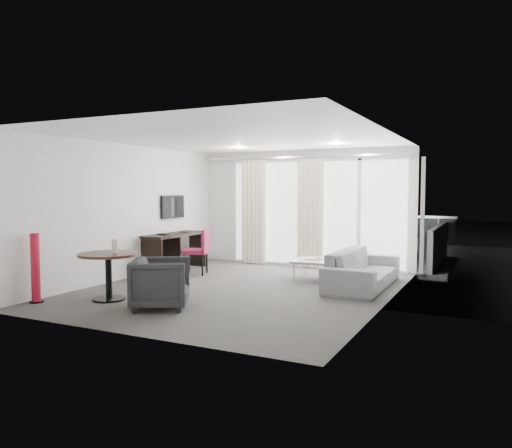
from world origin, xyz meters
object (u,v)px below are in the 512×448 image
at_px(desk_chair, 196,252).
at_px(round_table, 109,277).
at_px(red_lamp, 35,268).
at_px(rattan_chair_a, 374,247).
at_px(sofa, 363,269).
at_px(coffee_table, 318,270).
at_px(desk, 175,252).
at_px(rattan_chair_b, 406,243).
at_px(tub_armchair, 161,283).

xyz_separation_m(desk_chair, round_table, (0.08, -2.60, -0.09)).
distance_m(red_lamp, rattan_chair_a, 7.31).
distance_m(red_lamp, sofa, 5.42).
bearing_deg(coffee_table, sofa, -17.29).
height_order(desk, rattan_chair_a, rattan_chair_a).
height_order(red_lamp, rattan_chair_b, red_lamp).
distance_m(coffee_table, rattan_chair_b, 3.91).
relative_size(desk_chair, coffee_table, 1.06).
bearing_deg(sofa, desk, 90.30).
distance_m(desk, red_lamp, 3.40).
distance_m(desk, tub_armchair, 3.35).
xyz_separation_m(red_lamp, tub_armchair, (1.95, 0.54, -0.16)).
relative_size(red_lamp, sofa, 0.47).
height_order(desk, desk_chair, desk_chair).
bearing_deg(coffee_table, rattan_chair_a, 79.65).
height_order(round_table, tub_armchair, round_table).
relative_size(tub_armchair, sofa, 0.36).
bearing_deg(red_lamp, rattan_chair_b, 60.17).
bearing_deg(red_lamp, desk, 86.85).
relative_size(round_table, rattan_chair_a, 1.15).
relative_size(round_table, rattan_chair_b, 1.16).
bearing_deg(tub_armchair, desk, 2.74).
xyz_separation_m(desk, desk_chair, (0.62, -0.16, 0.06)).
bearing_deg(round_table, coffee_table, 52.30).
bearing_deg(rattan_chair_b, rattan_chair_a, -124.78).
distance_m(tub_armchair, rattan_chair_a, 6.02).
bearing_deg(red_lamp, coffee_table, 48.67).
bearing_deg(tub_armchair, rattan_chair_b, -47.55).
xyz_separation_m(tub_armchair, rattan_chair_a, (1.78, 5.75, 0.03)).
bearing_deg(round_table, desk, 104.08).
xyz_separation_m(desk, coffee_table, (3.07, 0.31, -0.20)).
distance_m(rattan_chair_a, rattan_chair_b, 1.30).
distance_m(desk_chair, rattan_chair_a, 4.24).
bearing_deg(rattan_chair_b, red_lamp, -129.57).
bearing_deg(rattan_chair_a, coffee_table, -90.99).
bearing_deg(round_table, red_lamp, -144.52).
bearing_deg(rattan_chair_b, desk, -144.87).
xyz_separation_m(round_table, rattan_chair_b, (3.40, 6.84, 0.03)).
xyz_separation_m(desk, round_table, (0.69, -2.76, -0.03)).
relative_size(desk_chair, round_table, 1.00).
bearing_deg(tub_armchair, round_table, 56.29).
xyz_separation_m(coffee_table, rattan_chair_b, (1.02, 3.76, 0.20)).
bearing_deg(tub_armchair, rattan_chair_a, -46.16).
relative_size(red_lamp, rattan_chair_b, 1.34).
height_order(desk_chair, red_lamp, red_lamp).
relative_size(round_table, tub_armchair, 1.14).
bearing_deg(round_table, desk_chair, 91.67).
distance_m(red_lamp, tub_armchair, 2.03).
distance_m(desk, desk_chair, 0.64).
height_order(tub_armchair, sofa, tub_armchair).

